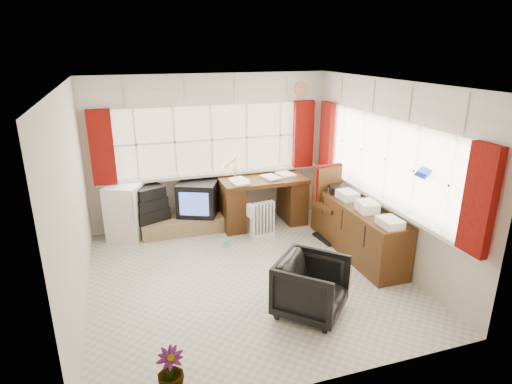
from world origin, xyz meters
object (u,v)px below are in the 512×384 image
crt_tv (198,198)px  mini_fridge (125,211)px  radiator (262,224)px  credenza (356,228)px  task_chair (331,200)px  tv_bench (185,224)px  desk (263,199)px  office_chair (311,287)px  desk_lamp (235,164)px

crt_tv → mini_fridge: mini_fridge is taller
radiator → credenza: size_ratio=0.30×
task_chair → crt_tv: 2.16m
tv_bench → desk: bearing=-4.2°
radiator → tv_bench: (-1.13, 0.62, -0.12)m
office_chair → credenza: 1.75m
desk → task_chair: task_chair is taller
desk → radiator: (-0.18, -0.52, -0.21)m
desk_lamp → radiator: (0.27, -0.62, -0.84)m
desk → tv_bench: desk is taller
task_chair → credenza: (0.09, -0.64, -0.22)m
desk_lamp → radiator: 1.08m
credenza → desk: bearing=124.0°
office_chair → credenza: (1.28, 1.19, 0.06)m
credenza → tv_bench: 2.75m
desk_lamp → crt_tv: 0.83m
mini_fridge → credenza: bearing=-26.6°
office_chair → radiator: bearing=40.4°
desk_lamp → radiator: bearing=-66.7°
tv_bench → crt_tv: 0.48m
desk → mini_fridge: mini_fridge is taller
task_chair → radiator: bearing=166.2°
tv_bench → crt_tv: (0.25, 0.07, 0.40)m
desk_lamp → tv_bench: 1.29m
office_chair → mini_fridge: 3.39m
task_chair → mini_fridge: (-3.09, 0.96, -0.18)m
radiator → credenza: bearing=-38.1°
desk_lamp → credenza: (1.41, -1.51, -0.69)m
radiator → crt_tv: bearing=141.8°
task_chair → office_chair: task_chair is taller
office_chair → tv_bench: (-1.00, 2.71, -0.21)m
desk → mini_fridge: (-2.23, 0.18, -0.02)m
task_chair → radiator: (-1.05, 0.26, -0.37)m
crt_tv → mini_fridge: (-1.16, 0.01, -0.09)m
crt_tv → task_chair: bearing=-26.3°
office_chair → radiator: (0.13, 2.09, -0.09)m
desk → radiator: 0.60m
desk_lamp → task_chair: (1.32, -0.87, -0.47)m
desk_lamp → tv_bench: bearing=179.6°
radiator → credenza: (1.14, -0.90, 0.15)m
desk → radiator: size_ratio=2.41×
radiator → crt_tv: 1.16m
crt_tv → radiator: bearing=-38.2°
crt_tv → mini_fridge: size_ratio=0.90×
task_chair → credenza: bearing=-81.6°
radiator → office_chair: bearing=-93.6°
desk_lamp → tv_bench: desk_lamp is taller
tv_bench → radiator: bearing=-28.8°
task_chair → crt_tv: (-1.93, 0.95, -0.09)m
tv_bench → mini_fridge: 0.97m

